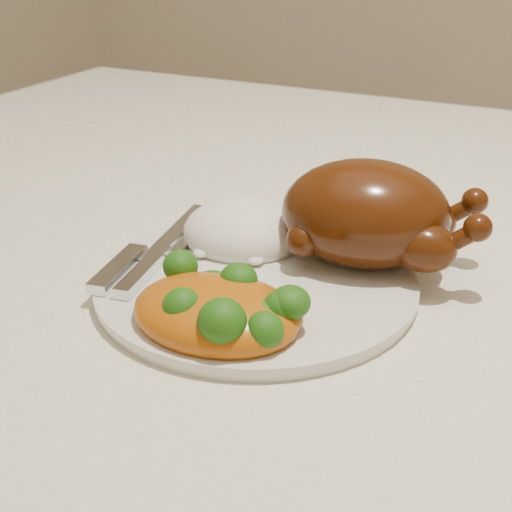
% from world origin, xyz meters
% --- Properties ---
extents(dining_table, '(1.60, 0.90, 0.76)m').
position_xyz_m(dining_table, '(0.00, 0.00, 0.67)').
color(dining_table, brown).
rests_on(dining_table, floor).
extents(tablecloth, '(1.73, 1.03, 0.18)m').
position_xyz_m(tablecloth, '(0.00, 0.00, 0.74)').
color(tablecloth, white).
rests_on(tablecloth, dining_table).
extents(dinner_plate, '(0.31, 0.31, 0.01)m').
position_xyz_m(dinner_plate, '(-0.15, -0.21, 0.77)').
color(dinner_plate, silver).
rests_on(dinner_plate, tablecloth).
extents(roast_chicken, '(0.19, 0.14, 0.09)m').
position_xyz_m(roast_chicken, '(-0.08, -0.14, 0.82)').
color(roast_chicken, '#471C07').
rests_on(roast_chicken, dinner_plate).
extents(rice_mound, '(0.13, 0.12, 0.06)m').
position_xyz_m(rice_mound, '(-0.19, -0.15, 0.79)').
color(rice_mound, white).
rests_on(rice_mound, dinner_plate).
extents(mac_and_cheese, '(0.13, 0.10, 0.05)m').
position_xyz_m(mac_and_cheese, '(-0.14, -0.29, 0.79)').
color(mac_and_cheese, '#B25A0B').
rests_on(mac_and_cheese, dinner_plate).
extents(cutlery, '(0.05, 0.20, 0.01)m').
position_xyz_m(cutlery, '(-0.24, -0.23, 0.78)').
color(cutlery, silver).
rests_on(cutlery, dinner_plate).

